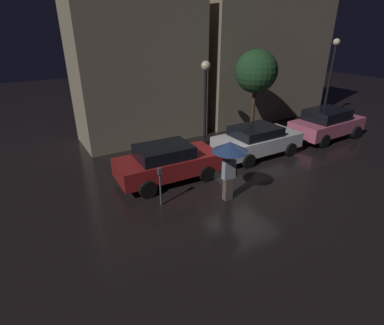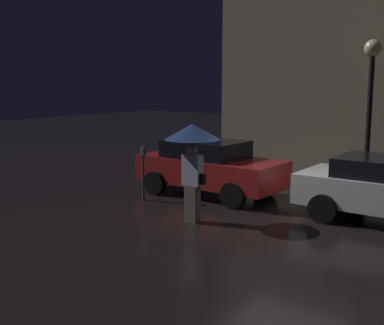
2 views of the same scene
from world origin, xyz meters
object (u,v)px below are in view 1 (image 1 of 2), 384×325
Objects in this scene: street_lamp_near at (206,86)px; street_lamp_far at (332,66)px; parked_car_pink at (327,123)px; pedestrian_with_umbrella at (230,153)px; parked_car_white at (257,140)px; parking_meter at (160,183)px; parked_car_red at (167,162)px.

street_lamp_near is 9.27m from street_lamp_far.
pedestrian_with_umbrella is (-8.24, -2.36, 0.91)m from parked_car_pink.
street_lamp_far is (11.47, 4.94, 1.54)m from pedestrian_with_umbrella.
parked_car_pink reaches higher than parked_car_white.
parked_car_white is 0.84× the size of street_lamp_far.
street_lamp_far is at bearing 17.29° from parked_car_white.
parked_car_pink is 6.86m from street_lamp_near.
pedestrian_with_umbrella is at bearing -156.68° from street_lamp_far.
pedestrian_with_umbrella is 5.46m from street_lamp_near.
street_lamp_near is (-6.04, 2.49, 2.10)m from parked_car_pink.
parking_meter is at bearing -173.44° from parked_car_pink.
parked_car_white reaches higher than parking_meter.
street_lamp_far reaches higher than parked_car_red.
parked_car_white is at bearing 16.41° from parking_meter.
street_lamp_near is (-1.30, 2.37, 2.19)m from parked_car_white.
parked_car_red is at bearing 56.52° from parking_meter.
pedestrian_with_umbrella is at bearing -21.15° from parking_meter.
street_lamp_far is (7.96, 2.46, 2.53)m from parked_car_white.
street_lamp_far is at bearing 13.70° from parked_car_red.
parked_car_white is at bearing -162.85° from street_lamp_far.
parked_car_red is 4.71m from street_lamp_near.
parked_car_pink is at bearing 8.43° from parking_meter.
street_lamp_near is (4.33, 4.03, 2.08)m from parking_meter.
street_lamp_far is (12.60, 2.61, 2.51)m from parked_car_red.
parking_meter is 0.34× the size of street_lamp_near.
parking_meter is at bearing -163.45° from parked_car_white.
parked_car_red reaches higher than parked_car_white.
street_lamp_near reaches higher than parked_car_white.
parked_car_pink is (4.74, -0.12, 0.09)m from parked_car_white.
street_lamp_near is 0.84× the size of street_lamp_far.
pedestrian_with_umbrella is (-3.50, -2.48, 0.99)m from parked_car_white.
parking_meter is (-1.00, -1.51, 0.08)m from parked_car_red.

